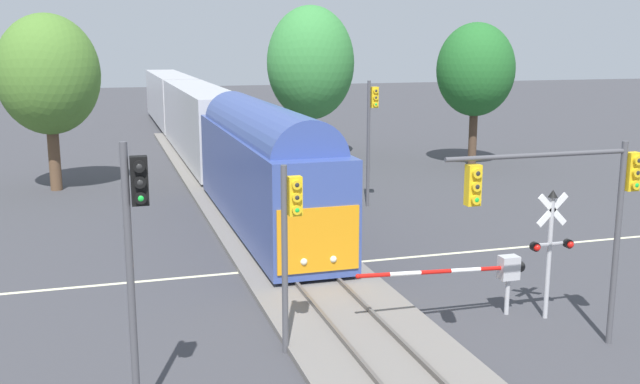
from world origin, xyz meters
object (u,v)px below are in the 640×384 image
at_px(traffic_signal_near_right, 572,196).
at_px(elm_centre_background, 311,63).
at_px(traffic_signal_median, 290,229).
at_px(oak_behind_train, 48,75).
at_px(crossing_signal_mast, 551,241).
at_px(commuter_train, 199,119).
at_px(traffic_signal_far_side, 371,123).
at_px(traffic_signal_near_left, 135,239).
at_px(crossing_gate_near, 493,271).
at_px(maple_right_background, 476,70).

distance_m(traffic_signal_near_right, elm_centre_background, 33.27).
height_order(traffic_signal_median, oak_behind_train, oak_behind_train).
relative_size(crossing_signal_mast, traffic_signal_median, 0.77).
bearing_deg(traffic_signal_near_right, traffic_signal_median, 164.35).
height_order(commuter_train, traffic_signal_far_side, traffic_signal_far_side).
xyz_separation_m(commuter_train, traffic_signal_far_side, (5.98, -17.64, 1.37)).
height_order(crossing_signal_mast, elm_centre_background, elm_centre_background).
bearing_deg(commuter_train, traffic_signal_near_left, -99.51).
height_order(commuter_train, traffic_signal_median, commuter_train).
bearing_deg(crossing_gate_near, crossing_signal_mast, -23.10).
distance_m(crossing_gate_near, traffic_signal_near_left, 11.04).
relative_size(traffic_signal_median, traffic_signal_near_left, 0.82).
relative_size(traffic_signal_far_side, oak_behind_train, 0.65).
bearing_deg(traffic_signal_far_side, traffic_signal_near_left, -123.40).
relative_size(commuter_train, traffic_signal_median, 12.36).
relative_size(commuter_train, crossing_gate_near, 11.56).
bearing_deg(traffic_signal_near_left, commuter_train, 80.49).
bearing_deg(traffic_signal_median, traffic_signal_far_side, 62.72).
height_order(oak_behind_train, elm_centre_background, elm_centre_background).
xyz_separation_m(traffic_signal_far_side, oak_behind_train, (-15.04, 8.68, 2.13)).
relative_size(traffic_signal_near_left, oak_behind_train, 0.64).
relative_size(traffic_signal_near_right, traffic_signal_near_left, 0.91).
height_order(crossing_gate_near, traffic_signal_far_side, traffic_signal_far_side).
distance_m(traffic_signal_median, traffic_signal_near_left, 4.69).
xyz_separation_m(traffic_signal_near_left, maple_right_background, (22.66, 27.67, 2.15)).
relative_size(crossing_gate_near, oak_behind_train, 0.56).
bearing_deg(oak_behind_train, traffic_signal_near_left, -83.49).
distance_m(traffic_signal_near_right, traffic_signal_near_left, 10.78).
height_order(commuter_train, crossing_signal_mast, commuter_train).
height_order(traffic_signal_median, traffic_signal_near_left, traffic_signal_near_left).
distance_m(crossing_signal_mast, traffic_signal_near_right, 2.91).
height_order(traffic_signal_far_side, traffic_signal_near_left, traffic_signal_far_side).
bearing_deg(crossing_gate_near, traffic_signal_near_right, -78.38).
bearing_deg(maple_right_background, crossing_signal_mast, -113.72).
bearing_deg(traffic_signal_near_right, elm_centre_background, 85.49).
bearing_deg(crossing_gate_near, commuter_train, 97.38).
bearing_deg(traffic_signal_far_side, crossing_gate_near, -96.79).
height_order(crossing_signal_mast, traffic_signal_far_side, traffic_signal_far_side).
distance_m(commuter_train, elm_centre_background, 8.57).
bearing_deg(crossing_gate_near, elm_centre_background, 84.04).
bearing_deg(commuter_train, traffic_signal_median, -93.60).
bearing_deg(traffic_signal_median, crossing_gate_near, 7.17).
relative_size(commuter_train, traffic_signal_far_side, 10.00).
height_order(traffic_signal_near_right, traffic_signal_near_left, traffic_signal_near_left).
bearing_deg(crossing_signal_mast, commuter_train, 99.73).
relative_size(traffic_signal_near_right, traffic_signal_median, 1.10).
height_order(crossing_gate_near, maple_right_background, maple_right_background).
height_order(crossing_signal_mast, traffic_signal_near_left, traffic_signal_near_left).
xyz_separation_m(crossing_signal_mast, oak_behind_train, (-14.74, 24.17, 3.87)).
bearing_deg(traffic_signal_median, maple_right_background, 53.30).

